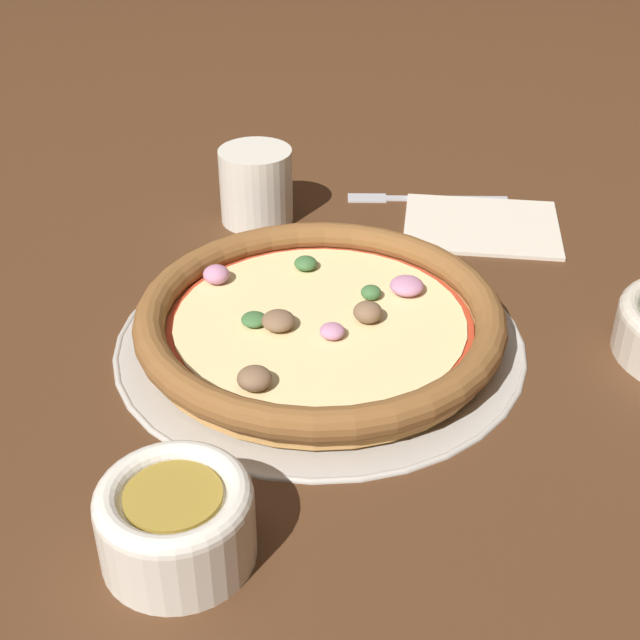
% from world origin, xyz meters
% --- Properties ---
extents(ground_plane, '(3.00, 3.00, 0.00)m').
position_xyz_m(ground_plane, '(0.00, 0.00, 0.00)').
color(ground_plane, '#4C2D19').
extents(pizza_tray, '(0.37, 0.37, 0.01)m').
position_xyz_m(pizza_tray, '(0.00, 0.00, 0.00)').
color(pizza_tray, '#B7B2A8').
rests_on(pizza_tray, ground_plane).
extents(pizza, '(0.33, 0.33, 0.04)m').
position_xyz_m(pizza, '(0.00, -0.00, 0.02)').
color(pizza, tan).
rests_on(pizza, pizza_tray).
extents(bowl_near, '(0.10, 0.10, 0.06)m').
position_xyz_m(bowl_near, '(0.17, 0.20, 0.03)').
color(bowl_near, silver).
rests_on(bowl_near, ground_plane).
extents(drinking_cup, '(0.08, 0.08, 0.08)m').
position_xyz_m(drinking_cup, '(-0.02, -0.25, 0.04)').
color(drinking_cup, silver).
rests_on(drinking_cup, ground_plane).
extents(napkin, '(0.21, 0.20, 0.01)m').
position_xyz_m(napkin, '(-0.25, -0.15, 0.00)').
color(napkin, beige).
rests_on(napkin, ground_plane).
extents(fork, '(0.18, 0.08, 0.00)m').
position_xyz_m(fork, '(-0.21, -0.23, 0.00)').
color(fork, '#B7B7BC').
rests_on(fork, ground_plane).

